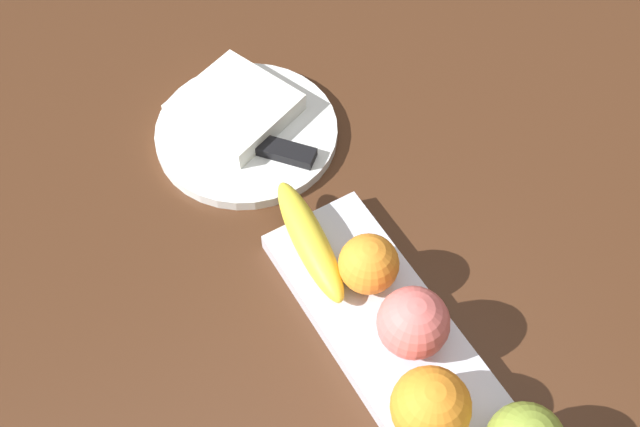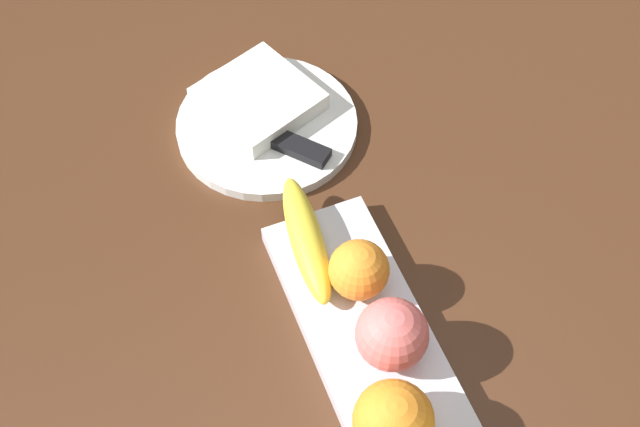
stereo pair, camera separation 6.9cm
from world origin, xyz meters
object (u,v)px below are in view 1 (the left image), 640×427
Objects in this scene: orange_near_banana at (431,407)px; knife at (264,146)px; orange_near_apple at (369,264)px; peach at (413,323)px; fruit_tray at (410,363)px; folded_napkin at (235,107)px; dinner_plate at (247,132)px; banana at (310,240)px.

orange_near_banana is 0.47× the size of knife.
orange_near_apple is 0.40× the size of knife.
peach is 0.45× the size of knife.
orange_near_apple is 0.15m from orange_near_banana.
orange_near_banana is 0.36m from knife.
knife is (0.36, -0.03, -0.04)m from orange_near_banana.
fruit_tray is 3.22× the size of folded_napkin.
orange_near_apple is at bearing -177.80° from folded_napkin.
dinner_plate is at bearing 0.00° from fruit_tray.
dinner_plate is (0.39, -0.02, -0.05)m from orange_near_banana.
fruit_tray is at bearing 148.39° from peach.
folded_napkin is (0.27, 0.01, -0.03)m from orange_near_apple.
orange_near_banana is at bearing 135.65° from knife.
orange_near_apple is at bearing -12.35° from orange_near_banana.
banana is at bearing 12.91° from peach.
fruit_tray is 5.61× the size of peach.
orange_near_banana is (-0.15, 0.03, 0.01)m from orange_near_apple.
fruit_tray reaches higher than dinner_plate.
folded_napkin is at bearing -37.27° from knife.
orange_near_apple is 0.88× the size of peach.
orange_near_banana reaches higher than knife.
dinner_plate is at bearing -179.14° from banana.
knife is (-0.06, -0.00, -0.01)m from folded_napkin.
banana is 1.30× the size of folded_napkin.
fruit_tray is 0.08m from orange_near_banana.
folded_napkin is 0.06m from knife.
fruit_tray is 6.39× the size of orange_near_apple.
orange_near_banana reaches higher than peach.
fruit_tray is at bearing 15.20° from banana.
dinner_plate is at bearing -3.27° from orange_near_banana.
orange_near_apple is 0.27m from folded_napkin.
dinner_plate is 1.40× the size of knife.
orange_near_apple is at bearing 34.73° from banana.
folded_napkin is (0.21, -0.02, -0.01)m from banana.
folded_napkin is at bearing -0.00° from dinner_plate.
fruit_tray is 0.16m from banana.
knife is (0.21, 0.01, -0.03)m from orange_near_apple.
peach is at bearing 20.31° from banana.
banana reaches higher than dinner_plate.
orange_near_apple is 0.28× the size of dinner_plate.
knife is (0.15, -0.02, -0.02)m from banana.
orange_near_banana reaches higher than banana.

